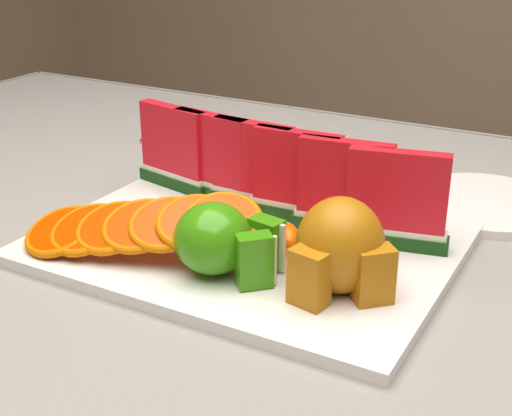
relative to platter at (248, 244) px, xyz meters
The scene contains 11 objects.
table 0.12m from the platter, 169.69° to the left, with size 1.40×0.90×0.75m.
tablecloth 0.06m from the platter, 169.69° to the left, with size 1.53×1.03×0.20m.
platter is the anchor object (origin of this frame).
apple_cluster 0.09m from the platter, 78.29° to the right, with size 0.11×0.09×0.07m.
pear_cluster 0.14m from the platter, 22.90° to the right, with size 0.10×0.10×0.09m.
side_plate 0.29m from the platter, 50.62° to the left, with size 0.22×0.22×0.01m.
fork 0.46m from the platter, 137.01° to the left, with size 0.08×0.19×0.00m.
watermelon_row 0.09m from the platter, 95.24° to the left, with size 0.39×0.07×0.10m.
orange_fan_front 0.11m from the platter, 132.09° to the right, with size 0.25×0.14×0.06m.
orange_fan_back 0.13m from the platter, 109.15° to the left, with size 0.22×0.09×0.04m.
tangerine_segments 0.02m from the platter, 167.56° to the left, with size 0.15×0.08×0.03m.
Camera 1 is at (0.36, -0.57, 1.08)m, focal length 50.00 mm.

